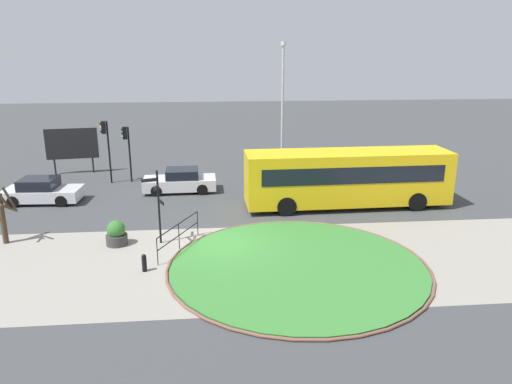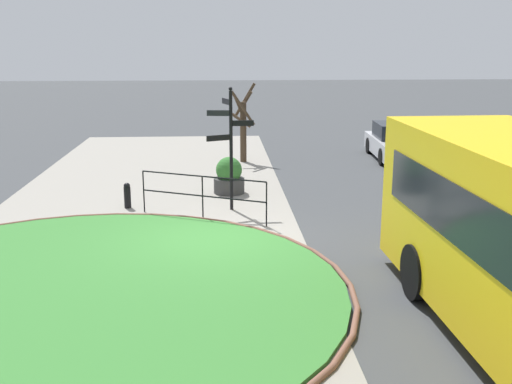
# 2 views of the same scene
# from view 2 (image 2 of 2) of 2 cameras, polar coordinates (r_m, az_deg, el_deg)

# --- Properties ---
(ground) EXTENTS (120.00, 120.00, 0.00)m
(ground) POSITION_cam_2_polar(r_m,az_deg,el_deg) (14.12, -4.07, -4.65)
(ground) COLOR #3D3F42
(sidewalk_paving) EXTENTS (32.00, 8.12, 0.02)m
(sidewalk_paving) POSITION_cam_2_polar(r_m,az_deg,el_deg) (14.27, -11.90, -4.67)
(sidewalk_paving) COLOR gray
(sidewalk_paving) RESTS_ON ground
(grass_island) EXTENTS (10.02, 10.02, 0.10)m
(grass_island) POSITION_cam_2_polar(r_m,az_deg,el_deg) (11.68, -16.81, -9.04)
(grass_island) COLOR #387A33
(grass_island) RESTS_ON ground
(grass_kerb_ring) EXTENTS (10.33, 10.33, 0.11)m
(grass_kerb_ring) POSITION_cam_2_polar(r_m,az_deg,el_deg) (11.67, -16.81, -9.02)
(grass_kerb_ring) COLOR brown
(grass_kerb_ring) RESTS_ON ground
(signpost_directional) EXTENTS (0.94, 1.25, 3.33)m
(signpost_directional) POSITION_cam_2_polar(r_m,az_deg,el_deg) (16.29, -2.49, 4.91)
(signpost_directional) COLOR black
(signpost_directional) RESTS_ON ground
(bollard_foreground) EXTENTS (0.19, 0.19, 0.73)m
(bollard_foreground) POSITION_cam_2_polar(r_m,az_deg,el_deg) (17.11, -11.92, -0.31)
(bollard_foreground) COLOR black
(bollard_foreground) RESTS_ON ground
(railing_grass_edge) EXTENTS (1.55, 3.21, 1.16)m
(railing_grass_edge) POSITION_cam_2_polar(r_m,az_deg,el_deg) (15.66, -5.02, 0.08)
(railing_grass_edge) COLOR black
(railing_grass_edge) RESTS_ON ground
(car_near_lane) EXTENTS (4.25, 2.12, 1.38)m
(car_near_lane) POSITION_cam_2_polar(r_m,az_deg,el_deg) (24.54, 13.12, 4.51)
(car_near_lane) COLOR silver
(car_near_lane) RESTS_ON ground
(planter_near_signpost) EXTENTS (0.92, 0.92, 1.12)m
(planter_near_signpost) POSITION_cam_2_polar(r_m,az_deg,el_deg) (18.39, -2.53, 1.39)
(planter_near_signpost) COLOR #383838
(planter_near_signpost) RESTS_ON ground
(street_tree_bare) EXTENTS (1.12, 1.10, 2.98)m
(street_tree_bare) POSITION_cam_2_polar(r_m,az_deg,el_deg) (23.07, -1.21, 6.39)
(street_tree_bare) COLOR #423323
(street_tree_bare) RESTS_ON ground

